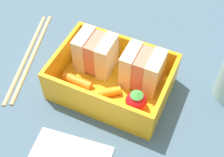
# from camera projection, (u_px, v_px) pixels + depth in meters

# --- Properties ---
(ground_plane) EXTENTS (1.20, 1.20, 0.02)m
(ground_plane) POSITION_uv_depth(u_px,v_px,m) (112.00, 92.00, 0.51)
(ground_plane) COLOR #425A6A
(bento_tray) EXTENTS (0.18, 0.12, 0.01)m
(bento_tray) POSITION_uv_depth(u_px,v_px,m) (112.00, 87.00, 0.50)
(bento_tray) COLOR orange
(bento_tray) RESTS_ON ground_plane
(bento_rim) EXTENTS (0.18, 0.12, 0.05)m
(bento_rim) POSITION_uv_depth(u_px,v_px,m) (112.00, 75.00, 0.48)
(bento_rim) COLOR orange
(bento_rim) RESTS_ON bento_tray
(sandwich_left) EXTENTS (0.06, 0.05, 0.06)m
(sandwich_left) POSITION_uv_depth(u_px,v_px,m) (96.00, 53.00, 0.49)
(sandwich_left) COLOR beige
(sandwich_left) RESTS_ON bento_tray
(sandwich_center_left) EXTENTS (0.06, 0.05, 0.06)m
(sandwich_center_left) POSITION_uv_depth(u_px,v_px,m) (142.00, 69.00, 0.47)
(sandwich_center_left) COLOR beige
(sandwich_center_left) RESTS_ON bento_tray
(carrot_stick_far_left) EXTENTS (0.05, 0.02, 0.01)m
(carrot_stick_far_left) POSITION_uv_depth(u_px,v_px,m) (78.00, 81.00, 0.49)
(carrot_stick_far_left) COLOR orange
(carrot_stick_far_left) RESTS_ON bento_tray
(carrot_stick_left) EXTENTS (0.05, 0.04, 0.01)m
(carrot_stick_left) POSITION_uv_depth(u_px,v_px,m) (105.00, 92.00, 0.48)
(carrot_stick_left) COLOR orange
(carrot_stick_left) RESTS_ON bento_tray
(strawberry_far_left) EXTENTS (0.03, 0.03, 0.04)m
(strawberry_far_left) POSITION_uv_depth(u_px,v_px,m) (136.00, 101.00, 0.45)
(strawberry_far_left) COLOR red
(strawberry_far_left) RESTS_ON bento_tray
(chopstick_pair) EXTENTS (0.07, 0.21, 0.01)m
(chopstick_pair) POSITION_uv_depth(u_px,v_px,m) (30.00, 55.00, 0.55)
(chopstick_pair) COLOR tan
(chopstick_pair) RESTS_ON ground_plane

